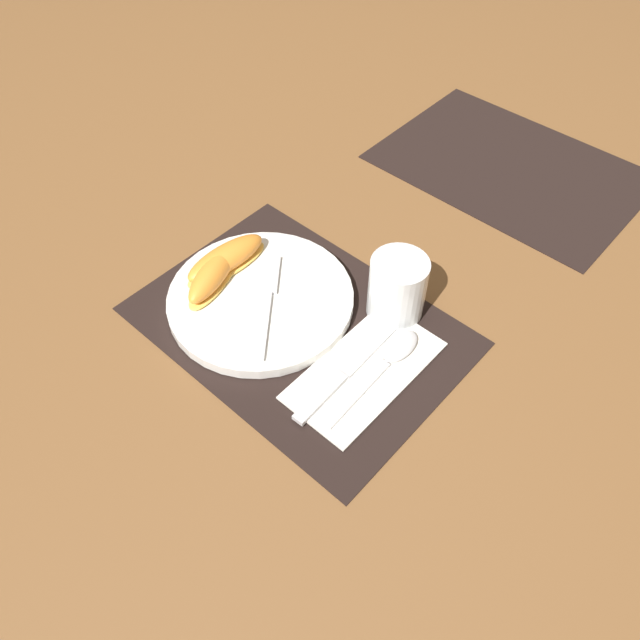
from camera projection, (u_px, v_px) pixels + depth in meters
The scene contains 11 objects.
ground_plane at pixel (299, 326), 0.85m from camera, with size 3.00×3.00×0.00m, color brown.
placemat at pixel (299, 325), 0.85m from camera, with size 0.43×0.31×0.00m.
placemat_far at pixel (510, 167), 1.08m from camera, with size 0.43×0.31×0.00m.
plate at pixel (261, 299), 0.87m from camera, with size 0.26×0.26×0.02m.
juice_glass at pixel (397, 291), 0.83m from camera, with size 0.08×0.08×0.09m.
napkin at pixel (363, 372), 0.80m from camera, with size 0.11×0.21×0.00m.
knife at pixel (351, 366), 0.80m from camera, with size 0.03×0.22×0.01m.
spoon at pixel (389, 358), 0.80m from camera, with size 0.04×0.19×0.01m.
fork at pixel (267, 297), 0.86m from camera, with size 0.13×0.16×0.00m.
citrus_wedge_0 at pixel (225, 260), 0.89m from camera, with size 0.06×0.14×0.03m.
citrus_wedge_1 at pixel (214, 274), 0.87m from camera, with size 0.08×0.13×0.03m.
Camera 1 is at (0.38, -0.38, 0.66)m, focal length 35.00 mm.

